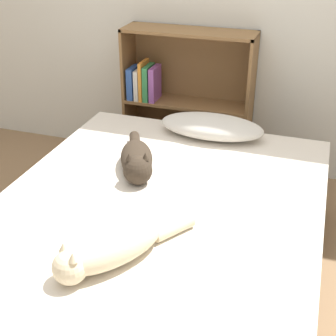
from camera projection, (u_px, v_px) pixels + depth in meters
ground_plane at (159, 279)px, 2.39m from camera, size 8.00×8.00×0.00m
bed at (159, 243)px, 2.27m from camera, size 1.51×1.86×0.48m
pillow at (212, 126)px, 2.73m from camera, size 0.61×0.28×0.13m
cat_light at (110, 249)px, 1.74m from camera, size 0.43×0.56×0.15m
cat_dark at (137, 160)px, 2.37m from camera, size 0.31×0.53×0.16m
bookshelf at (184, 98)px, 3.24m from camera, size 0.87×0.26×0.98m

